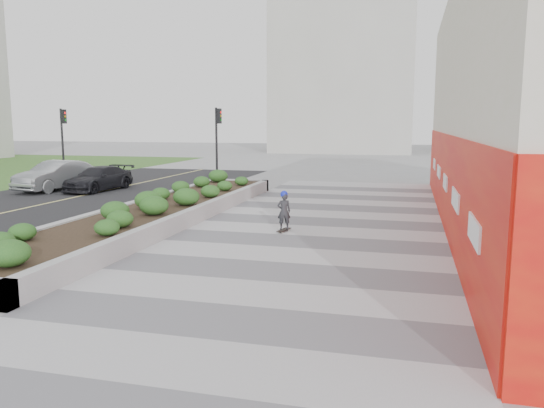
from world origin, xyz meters
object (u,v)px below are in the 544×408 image
at_px(car_dark, 98,179).
at_px(skateboarder, 284,211).
at_px(traffic_signal_far, 63,134).
at_px(planter, 160,209).
at_px(traffic_signal_near, 218,135).
at_px(car_silver, 57,176).

bearing_deg(car_dark, skateboarder, -28.04).
bearing_deg(skateboarder, traffic_signal_far, 156.04).
bearing_deg(planter, car_dark, 134.42).
bearing_deg(traffic_signal_near, car_dark, -145.41).
bearing_deg(traffic_signal_far, car_silver, -60.27).
distance_m(planter, car_dark, 9.77).
bearing_deg(car_dark, traffic_signal_far, 149.57).
distance_m(skateboarder, car_dark, 13.80).
xyz_separation_m(traffic_signal_near, traffic_signal_far, (-9.20, -0.50, 0.00)).
distance_m(planter, skateboarder, 4.67).
relative_size(traffic_signal_far, skateboarder, 3.23).
bearing_deg(planter, car_silver, 143.67).
distance_m(planter, traffic_signal_near, 10.90).
bearing_deg(planter, traffic_signal_near, 99.35).
height_order(planter, traffic_signal_far, traffic_signal_far).
bearing_deg(traffic_signal_far, skateboarder, -34.71).
height_order(traffic_signal_near, traffic_signal_far, same).
bearing_deg(traffic_signal_near, skateboarder, -60.66).
height_order(traffic_signal_near, skateboarder, traffic_signal_near).
distance_m(traffic_signal_near, car_silver, 8.48).
height_order(traffic_signal_far, car_dark, traffic_signal_far).
xyz_separation_m(traffic_signal_far, car_dark, (4.09, -3.02, -2.15)).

